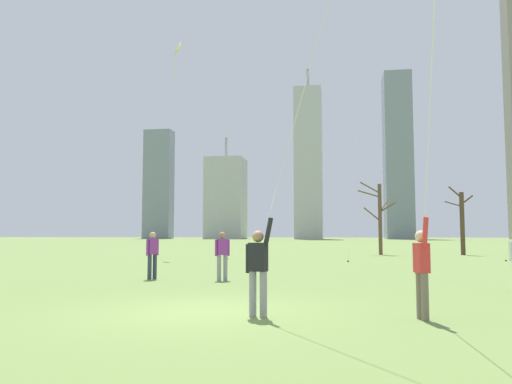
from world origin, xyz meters
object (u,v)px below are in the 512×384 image
at_px(bare_tree_center, 462,220).
at_px(bystander_strolling_midfield, 222,253).
at_px(kite_flyer_midfield_center_purple, 318,48).
at_px(kite_flyer_foreground_right_blue, 427,160).
at_px(bystander_far_off_by_trees, 152,253).
at_px(distant_kite_low_near_trees_yellow, 180,60).
at_px(bare_tree_leftmost, 379,216).

bearing_deg(bare_tree_center, bystander_strolling_midfield, -119.60).
distance_m(kite_flyer_midfield_center_purple, kite_flyer_foreground_right_blue, 2.80).
height_order(bystander_strolling_midfield, bare_tree_center, bare_tree_center).
height_order(kite_flyer_foreground_right_blue, bystander_strolling_midfield, kite_flyer_foreground_right_blue).
xyz_separation_m(bystander_far_off_by_trees, distant_kite_low_near_trees_yellow, (-4.49, 16.96, 12.90)).
relative_size(kite_flyer_foreground_right_blue, bare_tree_center, 2.42).
bearing_deg(kite_flyer_midfield_center_purple, distant_kite_low_near_trees_yellow, 112.76).
bearing_deg(bare_tree_leftmost, bare_tree_center, 4.43).
height_order(kite_flyer_midfield_center_purple, bystander_strolling_midfield, kite_flyer_midfield_center_purple).
xyz_separation_m(kite_flyer_midfield_center_purple, bystander_far_off_by_trees, (-6.02, 8.10, -3.93)).
xyz_separation_m(kite_flyer_midfield_center_purple, bare_tree_leftmost, (3.45, 30.37, -1.95)).
relative_size(kite_flyer_midfield_center_purple, distant_kite_low_near_trees_yellow, 1.25).
bearing_deg(bystander_far_off_by_trees, distant_kite_low_near_trees_yellow, 104.83).
distance_m(kite_flyer_foreground_right_blue, bare_tree_center, 32.49).
relative_size(distant_kite_low_near_trees_yellow, bare_tree_leftmost, 2.78).
distance_m(kite_flyer_foreground_right_blue, distant_kite_low_near_trees_yellow, 30.60).
bearing_deg(bare_tree_center, kite_flyer_midfield_center_purple, -107.00).
bearing_deg(bystander_strolling_midfield, distant_kite_low_near_trees_yellow, 112.28).
relative_size(kite_flyer_foreground_right_blue, bare_tree_leftmost, 2.26).
distance_m(kite_flyer_midfield_center_purple, bare_tree_leftmost, 30.63).
distance_m(bare_tree_center, bare_tree_leftmost, 6.01).
xyz_separation_m(bystander_strolling_midfield, bare_tree_leftmost, (6.98, 22.35, 1.98)).
height_order(kite_flyer_midfield_center_purple, bare_tree_leftmost, kite_flyer_midfield_center_purple).
height_order(bystander_strolling_midfield, bare_tree_leftmost, bare_tree_leftmost).
bearing_deg(bystander_strolling_midfield, kite_flyer_foreground_right_blue, -59.18).
distance_m(kite_flyer_midfield_center_purple, bystander_far_off_by_trees, 10.83).
xyz_separation_m(kite_flyer_foreground_right_blue, bystander_far_off_by_trees, (-7.70, 8.82, -1.80)).
xyz_separation_m(distant_kite_low_near_trees_yellow, bare_tree_center, (19.94, 5.77, -11.23)).
xyz_separation_m(bystander_far_off_by_trees, bystander_strolling_midfield, (2.49, -0.08, 0.00)).
bearing_deg(bystander_far_off_by_trees, bare_tree_center, 55.80).
bearing_deg(bystander_far_off_by_trees, bystander_strolling_midfield, -1.87).
distance_m(kite_flyer_midfield_center_purple, distant_kite_low_near_trees_yellow, 28.62).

